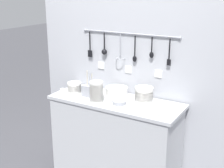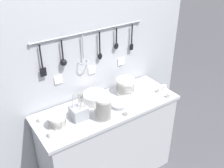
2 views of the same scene
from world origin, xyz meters
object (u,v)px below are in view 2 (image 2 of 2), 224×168
at_px(bowl_stack_back_corner, 125,86).
at_px(cup_edge_far, 159,90).
at_px(cutlery_caddy, 79,112).
at_px(cup_mid_row, 127,113).
at_px(steel_mixing_bowl, 119,105).
at_px(plate_stack, 95,98).
at_px(bowl_stack_nested_right, 57,121).
at_px(cup_centre, 41,119).
at_px(cup_front_right, 51,134).
at_px(cup_back_left, 169,95).
at_px(bowl_stack_tall_left, 104,109).
at_px(cup_back_right, 97,111).
at_px(cup_beside_plates, 164,88).

xyz_separation_m(bowl_stack_back_corner, cup_edge_far, (0.27, -0.17, -0.05)).
height_order(bowl_stack_back_corner, cutlery_caddy, cutlery_caddy).
height_order(cutlery_caddy, cup_mid_row, cutlery_caddy).
distance_m(steel_mixing_bowl, cutlery_caddy, 0.36).
xyz_separation_m(bowl_stack_back_corner, plate_stack, (-0.31, 0.03, -0.03)).
height_order(cup_mid_row, cup_edge_far, same).
xyz_separation_m(cutlery_caddy, cup_edge_far, (0.81, -0.07, -0.03)).
relative_size(steel_mixing_bowl, cup_edge_far, 2.74).
bearing_deg(steel_mixing_bowl, bowl_stack_nested_right, 175.32).
bearing_deg(cutlery_caddy, bowl_stack_back_corner, 10.39).
bearing_deg(cup_centre, cup_edge_far, -10.33).
xyz_separation_m(steel_mixing_bowl, cup_front_right, (-0.63, -0.04, 0.01)).
bearing_deg(cup_front_right, cutlery_caddy, 18.06).
distance_m(cup_front_right, cup_back_left, 1.10).
bearing_deg(plate_stack, cutlery_caddy, -150.96).
relative_size(plate_stack, cup_mid_row, 4.43).
relative_size(bowl_stack_tall_left, cup_back_right, 4.09).
height_order(steel_mixing_bowl, cup_edge_far, cup_edge_far).
bearing_deg(plate_stack, steel_mixing_bowl, -53.96).
xyz_separation_m(bowl_stack_tall_left, steel_mixing_bowl, (0.20, 0.07, -0.08)).
relative_size(bowl_stack_nested_right, cup_centre, 2.85).
xyz_separation_m(steel_mixing_bowl, cup_back_left, (0.46, -0.14, 0.01)).
xyz_separation_m(cup_back_right, cup_front_right, (-0.43, -0.06, 0.00)).
distance_m(plate_stack, cup_beside_plates, 0.67).
xyz_separation_m(plate_stack, steel_mixing_bowl, (0.13, -0.18, -0.03)).
relative_size(bowl_stack_tall_left, cup_front_right, 4.09).
distance_m(bowl_stack_back_corner, cup_centre, 0.81).
bearing_deg(bowl_stack_nested_right, cutlery_caddy, 2.44).
bearing_deg(steel_mixing_bowl, cup_back_right, 173.34).
xyz_separation_m(cup_back_right, cup_beside_plates, (0.72, -0.03, 0.00)).
bearing_deg(cup_beside_plates, cup_mid_row, -166.56).
bearing_deg(bowl_stack_back_corner, bowl_stack_tall_left, -149.20).
distance_m(plate_stack, cup_mid_row, 0.34).
height_order(cutlery_caddy, cup_front_right, cutlery_caddy).
distance_m(bowl_stack_back_corner, cup_edge_far, 0.32).
bearing_deg(cup_front_right, bowl_stack_tall_left, -4.87).
bearing_deg(cup_centre, bowl_stack_tall_left, -30.18).
xyz_separation_m(plate_stack, cup_mid_row, (0.12, -0.31, -0.02)).
relative_size(bowl_stack_nested_right, plate_stack, 0.64).
xyz_separation_m(plate_stack, cup_front_right, (-0.50, -0.22, -0.02)).
bearing_deg(plate_stack, cup_centre, -179.82).
bearing_deg(cup_centre, cup_back_left, -15.95).
xyz_separation_m(cup_back_right, cup_back_left, (0.67, -0.16, 0.00)).
bearing_deg(cup_front_right, bowl_stack_back_corner, 13.07).
bearing_deg(bowl_stack_nested_right, steel_mixing_bowl, -4.68).
relative_size(steel_mixing_bowl, cup_beside_plates, 2.74).
distance_m(cutlery_caddy, cup_mid_row, 0.39).
height_order(bowl_stack_nested_right, cup_back_right, bowl_stack_nested_right).
distance_m(bowl_stack_back_corner, bowl_stack_nested_right, 0.73).
bearing_deg(plate_stack, cup_back_right, -116.46).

